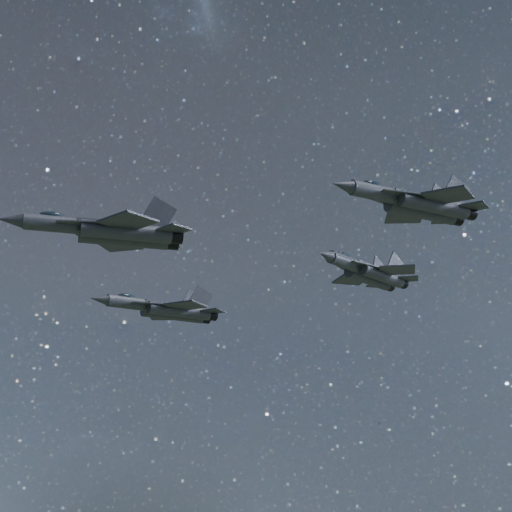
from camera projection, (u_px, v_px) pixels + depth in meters
jet_lead at (110, 231)px, 77.32m from camera, size 17.10×11.48×4.32m
jet_left at (166, 309)px, 100.24m from camera, size 16.17×11.40×4.09m
jet_right at (416, 203)px, 75.35m from camera, size 15.45×10.85×3.90m
jet_slot at (369, 272)px, 96.54m from camera, size 16.12×10.94×4.05m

